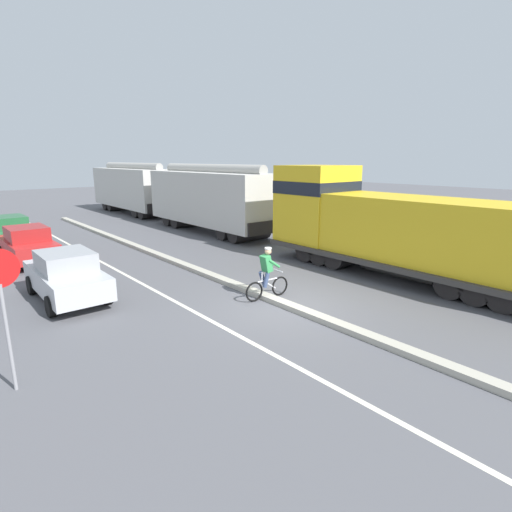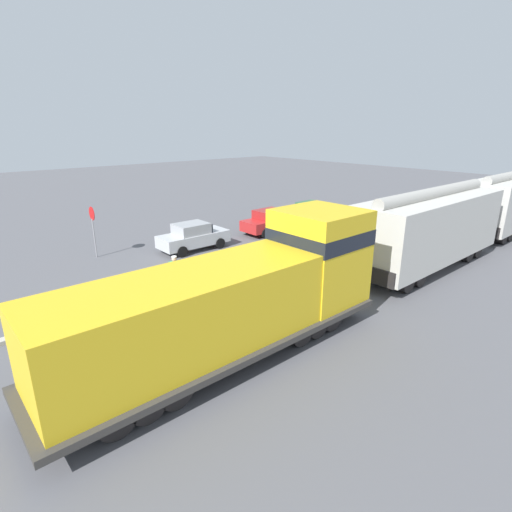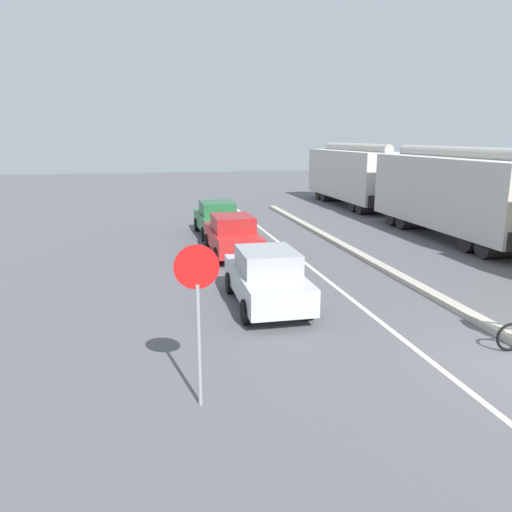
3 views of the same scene
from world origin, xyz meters
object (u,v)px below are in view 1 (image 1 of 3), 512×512
Objects in this scene: parked_car_red at (28,244)px; stop_sign at (1,293)px; locomotive at (384,229)px; parked_car_silver at (66,275)px; hopper_car_middle at (133,188)px; hopper_car_lead at (211,199)px; parked_car_green at (9,231)px; cyclist at (267,275)px.

stop_sign is (-2.46, -11.08, 1.21)m from parked_car_red.
locomotive is 2.76× the size of parked_car_silver.
hopper_car_middle reaches higher than stop_sign.
parked_car_red is (-10.51, -1.18, -1.26)m from hopper_car_lead.
parked_car_red is at bearing -89.86° from parked_car_green.
locomotive is 12.98m from stop_sign.
cyclist reaches higher than parked_car_red.
parked_car_silver is 1.46× the size of stop_sign.
cyclist reaches higher than parked_car_green.
hopper_car_lead reaches higher than stop_sign.
parked_car_silver is 2.46× the size of cyclist.
stop_sign reaches higher than parked_car_silver.
parked_car_green is 15.42m from cyclist.
parked_car_silver is at bearing -145.25° from hopper_car_lead.
parked_car_red is 1.47× the size of stop_sign.
hopper_car_lead is 1.00× the size of hopper_car_middle.
parked_car_silver is (-10.61, 4.80, -0.98)m from locomotive.
cyclist is 7.51m from stop_sign.
parked_car_green is at bearing 163.56° from hopper_car_lead.
stop_sign is at bearing -115.79° from parked_car_silver.
locomotive reaches higher than parked_car_red.
parked_car_red is at bearing 115.45° from cyclist.
stop_sign is at bearing -102.54° from parked_car_red.
locomotive is 18.56m from parked_car_green.
hopper_car_lead is at bearing 90.00° from locomotive.
parked_car_silver is 6.51m from cyclist.
hopper_car_middle is (-0.00, 23.76, 0.28)m from locomotive.
hopper_car_lead is (-0.00, 12.16, 0.28)m from locomotive.
hopper_car_lead is 12.86m from cyclist.
stop_sign is at bearing -179.55° from locomotive.
stop_sign is at bearing -118.54° from hopper_car_middle.
parked_car_green is at bearing 80.93° from stop_sign.
locomotive is 2.74× the size of parked_car_green.
parked_car_red is at bearing 77.46° from stop_sign.
parked_car_red is 11.44m from cyclist.
hopper_car_lead is at bearing 6.42° from parked_car_red.
cyclist is at bearing -115.93° from hopper_car_lead.
hopper_car_middle is 2.52× the size of parked_car_silver.
hopper_car_middle is 27.16m from stop_sign.
hopper_car_lead is 3.68× the size of stop_sign.
parked_car_red is at bearing -129.43° from hopper_car_middle.
stop_sign reaches higher than parked_car_red.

